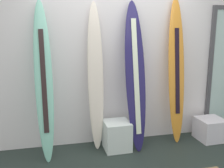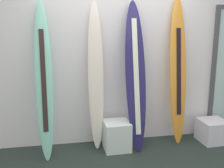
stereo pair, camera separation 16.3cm
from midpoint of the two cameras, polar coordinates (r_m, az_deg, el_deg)
wall_back at (r=3.95m, az=2.33°, el=7.35°), size 7.20×0.20×2.80m
surfboard_seafoam at (r=3.52m, az=-13.51°, el=0.76°), size 0.26×0.51×2.11m
surfboard_ivory at (r=3.69m, az=-2.32°, el=1.22°), size 0.23×0.28×2.10m
surfboard_navy at (r=3.68m, az=6.49°, el=1.61°), size 0.31×0.49×2.12m
surfboard_sunset at (r=4.01m, az=15.44°, el=2.43°), size 0.27×0.35×2.19m
display_block_left at (r=3.83m, az=2.29°, el=-11.26°), size 0.38×0.38×0.42m
display_block_center at (r=4.41m, az=22.28°, el=-9.52°), size 0.41×0.41×0.34m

